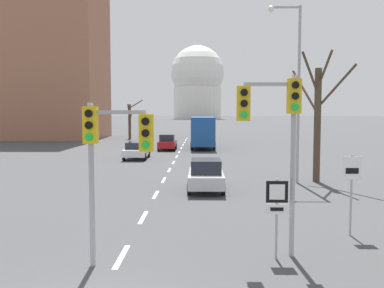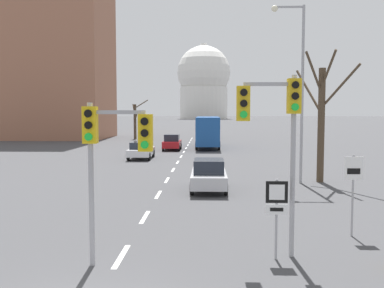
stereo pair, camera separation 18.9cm
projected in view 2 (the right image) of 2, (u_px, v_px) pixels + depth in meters
lane_stripe_0 at (121, 256)px, 12.04m from camera, size 0.16×2.00×0.01m
lane_stripe_1 at (145, 217)px, 16.53m from camera, size 0.16×2.00×0.01m
lane_stripe_2 at (158, 195)px, 21.01m from camera, size 0.16×2.00×0.01m
lane_stripe_3 at (167, 180)px, 25.50m from camera, size 0.16×2.00×0.01m
lane_stripe_4 at (173, 170)px, 29.98m from camera, size 0.16×2.00×0.01m
lane_stripe_5 at (178, 162)px, 34.46m from camera, size 0.16×2.00×0.01m
lane_stripe_6 at (181, 156)px, 38.95m from camera, size 0.16×2.00×0.01m
lane_stripe_7 at (184, 152)px, 43.43m from camera, size 0.16×2.00×0.01m
lane_stripe_8 at (186, 148)px, 47.92m from camera, size 0.16×2.00×0.01m
lane_stripe_9 at (188, 145)px, 52.40m from camera, size 0.16×2.00×0.01m
lane_stripe_10 at (190, 142)px, 56.88m from camera, size 0.16×2.00×0.01m
lane_stripe_11 at (191, 140)px, 61.37m from camera, size 0.16×2.00×0.01m
lane_stripe_12 at (192, 138)px, 65.85m from camera, size 0.16×2.00×0.01m
traffic_signal_near_right at (276, 120)px, 11.76m from camera, size 1.75×0.34×5.07m
traffic_signal_centre_tall at (110, 144)px, 11.09m from camera, size 1.80×0.34×4.31m
route_sign_post at (277, 206)px, 11.69m from camera, size 0.60×0.08×2.23m
speed_limit_sign at (353, 181)px, 13.86m from camera, size 0.60×0.08×2.67m
street_lamp_right at (298, 78)px, 24.00m from camera, size 1.87×0.36×9.98m
sedan_near_left at (172, 142)px, 45.33m from camera, size 1.86×4.02×1.70m
sedan_near_right at (209, 175)px, 22.07m from camera, size 1.85×4.15×1.63m
sedan_mid_centre at (212, 133)px, 65.53m from camera, size 1.86×4.30×1.70m
sedan_far_left at (141, 150)px, 36.93m from camera, size 1.94×4.39×1.47m
city_bus at (208, 130)px, 48.60m from camera, size 2.66×10.80×3.48m
bare_tree_left_near at (135, 120)px, 63.75m from camera, size 2.62×2.73×5.87m
bare_tree_right_near at (321, 118)px, 24.50m from camera, size 2.82×3.95×7.45m
capitol_dome at (204, 82)px, 246.88m from camera, size 30.57×30.57×43.18m
apartment_block_left at (48, 41)px, 65.34m from camera, size 18.00×14.00×29.68m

